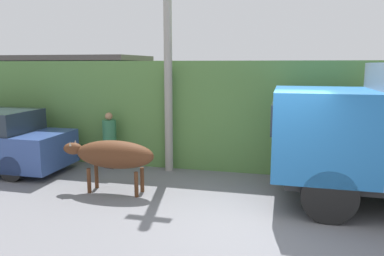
# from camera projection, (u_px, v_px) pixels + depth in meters

# --- Properties ---
(ground_plane) EXTENTS (60.00, 60.00, 0.00)m
(ground_plane) POSITION_uv_depth(u_px,v_px,m) (256.00, 223.00, 6.91)
(ground_plane) COLOR slate
(hillside_embankment) EXTENTS (32.00, 5.15, 3.00)m
(hillside_embankment) POSITION_uv_depth(u_px,v_px,m) (271.00, 108.00, 12.18)
(hillside_embankment) COLOR #568442
(hillside_embankment) RESTS_ON ground_plane
(building_backdrop) EXTENTS (5.15, 2.70, 3.18)m
(building_backdrop) POSITION_uv_depth(u_px,v_px,m) (68.00, 103.00, 12.58)
(building_backdrop) COLOR #8CC69E
(building_backdrop) RESTS_ON ground_plane
(brown_cow) EXTENTS (2.22, 0.64, 1.21)m
(brown_cow) POSITION_uv_depth(u_px,v_px,m) (113.00, 155.00, 8.46)
(brown_cow) COLOR #512D19
(brown_cow) RESTS_ON ground_plane
(pedestrian_on_hill) EXTENTS (0.45, 0.45, 1.58)m
(pedestrian_on_hill) POSITION_uv_depth(u_px,v_px,m) (110.00, 138.00, 10.48)
(pedestrian_on_hill) COLOR #38332D
(pedestrian_on_hill) RESTS_ON ground_plane
(utility_pole) EXTENTS (0.90, 0.22, 6.73)m
(utility_pole) POSITION_uv_depth(u_px,v_px,m) (168.00, 42.00, 9.79)
(utility_pole) COLOR #9E998E
(utility_pole) RESTS_ON ground_plane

